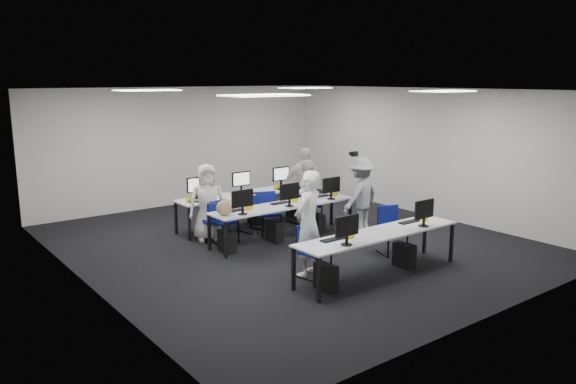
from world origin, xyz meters
TOP-DOWN VIEW (x-y plane):
  - room at (0.00, 0.00)m, footprint 9.00×9.02m
  - ceiling_panels at (0.00, 0.00)m, footprint 5.20×4.60m
  - desk_front at (0.00, -2.40)m, footprint 3.20×0.70m
  - desk_mid at (0.00, 0.20)m, footprint 3.20×0.70m
  - desk_back at (0.00, 1.60)m, footprint 3.20×0.70m
  - equipment_front at (-0.19, -2.42)m, footprint 2.51×0.41m
  - equipment_mid at (-0.19, 0.18)m, footprint 2.91×0.41m
  - equipment_back at (0.19, 1.62)m, footprint 2.91×0.41m
  - chair_0 at (-0.92, -1.81)m, footprint 0.51×0.54m
  - chair_1 at (1.06, -1.73)m, footprint 0.56×0.58m
  - chair_2 at (-1.05, 0.78)m, footprint 0.46×0.50m
  - chair_3 at (-0.02, 0.72)m, footprint 0.56×0.58m
  - chair_4 at (1.10, 0.76)m, footprint 0.52×0.54m
  - chair_5 at (-1.19, 0.97)m, footprint 0.45×0.48m
  - chair_6 at (-0.17, 1.14)m, footprint 0.48×0.51m
  - chair_7 at (1.13, 1.10)m, footprint 0.46×0.49m
  - handbag at (-1.40, 0.16)m, footprint 0.40×0.29m
  - student_0 at (-0.92, -1.68)m, footprint 0.75×0.63m
  - student_1 at (0.95, 0.68)m, footprint 0.89×0.80m
  - student_2 at (-1.22, 1.14)m, footprint 0.88×0.73m
  - student_3 at (1.24, 1.10)m, footprint 1.08×0.76m
  - photographer at (1.55, -0.40)m, footprint 1.15×0.81m
  - dslr_camera at (1.51, -0.22)m, footprint 0.17×0.21m

SIDE VIEW (x-z plane):
  - chair_7 at x=1.13m, z-range -0.15..0.66m
  - chair_6 at x=-0.17m, z-range -0.15..0.67m
  - chair_2 at x=-1.05m, z-range -0.15..0.68m
  - chair_5 at x=-1.19m, z-range -0.15..0.68m
  - chair_4 at x=1.10m, z-range -0.16..0.71m
  - chair_0 at x=-0.92m, z-range -0.16..0.71m
  - chair_3 at x=-0.02m, z-range -0.16..0.72m
  - chair_1 at x=1.06m, z-range -0.16..0.72m
  - equipment_mid at x=-0.19m, z-range -0.24..0.95m
  - equipment_back at x=0.19m, z-range -0.24..0.95m
  - equipment_front at x=-0.19m, z-range -0.24..0.95m
  - desk_front at x=0.00m, z-range 0.32..1.05m
  - desk_mid at x=0.00m, z-range 0.32..1.05m
  - desk_back at x=0.00m, z-range 0.32..1.05m
  - student_1 at x=0.95m, z-range 0.00..1.50m
  - student_2 at x=-1.22m, z-range 0.00..1.55m
  - photographer at x=1.55m, z-range 0.00..1.62m
  - student_3 at x=1.24m, z-range 0.00..1.70m
  - handbag at x=-1.40m, z-range 0.73..1.03m
  - student_0 at x=-0.92m, z-range 0.00..1.76m
  - room at x=0.00m, z-range 0.00..3.00m
  - dslr_camera at x=1.51m, z-range 1.63..1.73m
  - ceiling_panels at x=0.00m, z-range 2.98..2.99m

